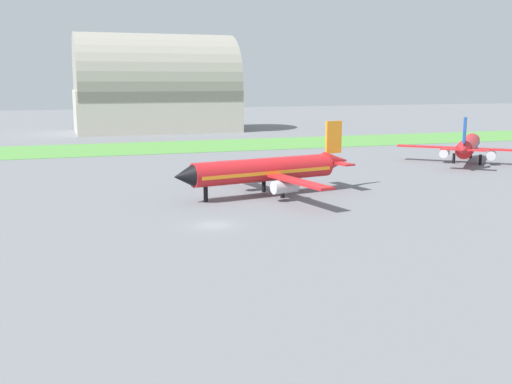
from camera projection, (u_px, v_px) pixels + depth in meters
ground_plane at (214, 225)px, 69.21m from camera, size 600.00×600.00×0.00m
grass_taxiway_strip at (127, 148)px, 147.35m from camera, size 360.00×28.00×0.08m
airplane_parked_jet_far at (468, 146)px, 120.22m from camera, size 21.99×22.66×9.82m
airplane_midfield_jet at (267, 170)px, 86.44m from camera, size 28.76×29.17×10.37m
hangar_distant at (156, 90)px, 195.33m from camera, size 51.14×30.09×31.14m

